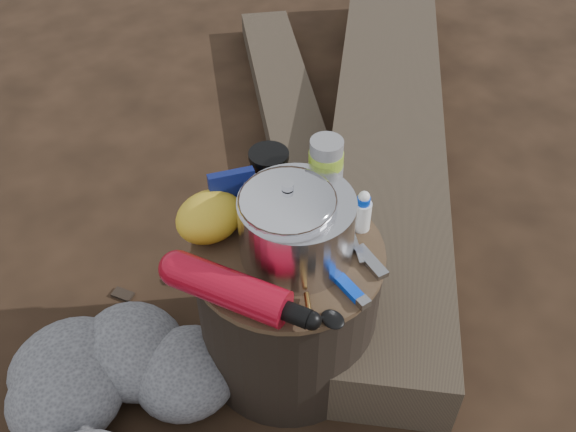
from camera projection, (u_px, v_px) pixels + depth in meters
ground at (288, 352)px, 1.60m from camera, size 60.00×60.00×0.00m
stump at (288, 306)px, 1.47m from camera, size 0.41×0.41×0.38m
log_main at (386, 129)px, 2.13m from camera, size 1.75×1.66×0.17m
log_small at (282, 87)px, 2.39m from camera, size 0.70×1.00×0.09m
foil_windscreen at (296, 228)px, 1.28m from camera, size 0.24×0.24×0.14m
camping_pot at (288, 223)px, 1.26m from camera, size 0.19×0.19×0.19m
fuel_bottle at (230, 289)px, 1.21m from camera, size 0.20×0.31×0.08m
thermos at (325, 176)px, 1.37m from camera, size 0.07×0.07×0.19m
travel_mug at (269, 176)px, 1.41m from camera, size 0.08×0.08×0.13m
stuff_sack at (209, 217)px, 1.34m from camera, size 0.15×0.12×0.10m
food_pouch at (233, 197)px, 1.36m from camera, size 0.10×0.06×0.13m
lighter at (349, 287)px, 1.25m from camera, size 0.03×0.09×0.02m
multitool at (371, 262)px, 1.31m from camera, size 0.04×0.10×0.01m
pot_grabber at (353, 245)px, 1.34m from camera, size 0.08×0.14×0.01m
spork at (294, 316)px, 1.21m from camera, size 0.13×0.14×0.01m
squeeze_bottle at (362, 212)px, 1.35m from camera, size 0.04×0.04×0.09m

